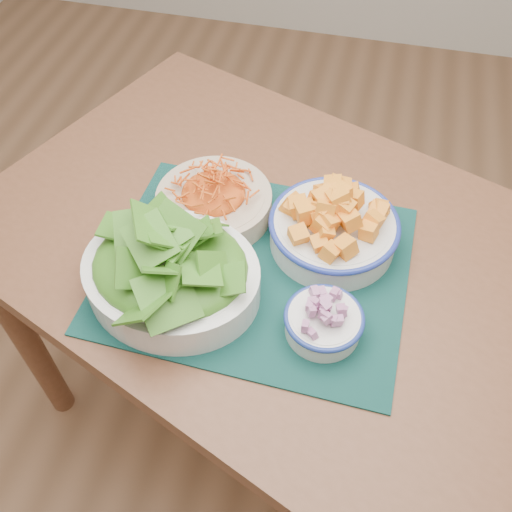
{
  "coord_description": "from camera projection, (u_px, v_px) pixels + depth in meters",
  "views": [
    {
      "loc": [
        0.34,
        -0.74,
        1.54
      ],
      "look_at": [
        0.19,
        -0.14,
        0.78
      ],
      "focal_mm": 40.0,
      "sensor_mm": 36.0,
      "label": 1
    }
  ],
  "objects": [
    {
      "name": "carrot_bowl",
      "position": [
        214.0,
        198.0,
        1.05
      ],
      "size": [
        0.26,
        0.26,
        0.08
      ],
      "rotation": [
        0.0,
        0.0,
        0.21
      ],
      "color": "#C9B195",
      "rests_on": "placemat"
    },
    {
      "name": "onion_bowl",
      "position": [
        324.0,
        319.0,
        0.89
      ],
      "size": [
        0.14,
        0.14,
        0.07
      ],
      "rotation": [
        0.0,
        0.0,
        -0.13
      ],
      "color": "silver",
      "rests_on": "placemat"
    },
    {
      "name": "placemat",
      "position": [
        256.0,
        267.0,
        1.0
      ],
      "size": [
        0.53,
        0.44,
        0.0
      ],
      "primitive_type": "cube",
      "rotation": [
        0.0,
        0.0,
        -0.02
      ],
      "color": "black",
      "rests_on": "table"
    },
    {
      "name": "ground",
      "position": [
        204.0,
        375.0,
        1.7
      ],
      "size": [
        4.0,
        4.0,
        0.0
      ],
      "primitive_type": "plane",
      "color": "#9C6E4B",
      "rests_on": "ground"
    },
    {
      "name": "table",
      "position": [
        278.0,
        277.0,
        1.12
      ],
      "size": [
        1.34,
        1.12,
        0.75
      ],
      "rotation": [
        0.0,
        0.0,
        -0.38
      ],
      "color": "brown",
      "rests_on": "ground"
    },
    {
      "name": "squash_bowl",
      "position": [
        334.0,
        224.0,
        1.0
      ],
      "size": [
        0.29,
        0.29,
        0.11
      ],
      "rotation": [
        0.0,
        0.0,
        -0.33
      ],
      "color": "silver",
      "rests_on": "placemat"
    },
    {
      "name": "lettuce_bowl",
      "position": [
        170.0,
        265.0,
        0.92
      ],
      "size": [
        0.33,
        0.29,
        0.15
      ],
      "rotation": [
        0.0,
        0.0,
        -0.12
      ],
      "color": "white",
      "rests_on": "placemat"
    }
  ]
}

